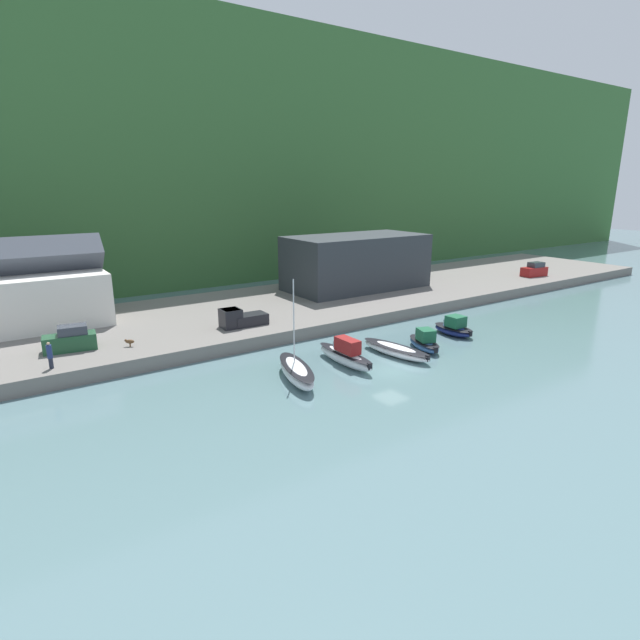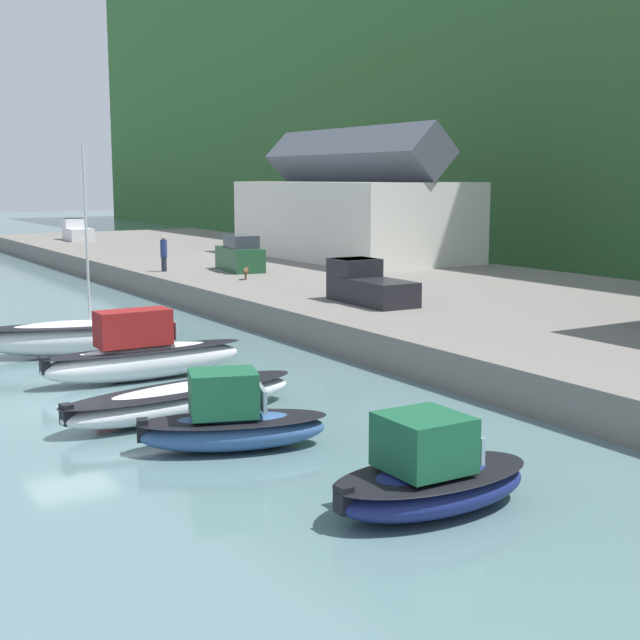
% 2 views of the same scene
% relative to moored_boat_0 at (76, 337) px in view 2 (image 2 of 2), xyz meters
% --- Properties ---
extents(ground_plane, '(320.00, 320.00, 0.00)m').
position_rel_moored_boat_0_xyz_m(ground_plane, '(7.83, -2.58, -0.74)').
color(ground_plane, slate).
extents(quay_promenade, '(131.76, 21.72, 1.30)m').
position_rel_moored_boat_0_xyz_m(quay_promenade, '(7.83, 19.36, -0.09)').
color(quay_promenade, slate).
rests_on(quay_promenade, ground_plane).
extents(harbor_clubhouse, '(18.44, 9.23, 8.98)m').
position_rel_moored_boat_0_xyz_m(harbor_clubhouse, '(-18.07, 24.75, 3.76)').
color(harbor_clubhouse, silver).
rests_on(harbor_clubhouse, quay_promenade).
extents(moored_boat_0, '(3.84, 7.58, 8.12)m').
position_rel_moored_boat_0_xyz_m(moored_boat_0, '(0.00, 0.00, 0.00)').
color(moored_boat_0, white).
rests_on(moored_boat_0, ground_plane).
extents(moored_boat_1, '(1.55, 7.20, 2.44)m').
position_rel_moored_boat_0_xyz_m(moored_boat_1, '(5.40, 0.68, 0.14)').
color(moored_boat_1, silver).
rests_on(moored_boat_1, ground_plane).
extents(moored_boat_2, '(2.96, 7.74, 0.98)m').
position_rel_moored_boat_0_xyz_m(moored_boat_2, '(10.63, -0.05, -0.21)').
color(moored_boat_2, white).
rests_on(moored_boat_2, ground_plane).
extents(moored_boat_3, '(3.33, 5.20, 2.04)m').
position_rel_moored_boat_0_xyz_m(moored_boat_3, '(14.13, -0.20, -0.03)').
color(moored_boat_3, '#33568E').
rests_on(moored_boat_3, ground_plane).
extents(moored_boat_4, '(2.32, 4.68, 2.07)m').
position_rel_moored_boat_0_xyz_m(moored_boat_4, '(20.12, 1.45, -0.01)').
color(moored_boat_4, navy).
rests_on(moored_boat_4, ground_plane).
extents(parked_car_1, '(4.40, 2.34, 2.16)m').
position_rel_moored_boat_0_xyz_m(parked_car_1, '(-14.10, 14.12, 1.48)').
color(parked_car_1, '#1E4C2D').
rests_on(parked_car_1, quay_promenade).
extents(pickup_truck_0, '(4.87, 2.35, 1.90)m').
position_rel_moored_boat_0_xyz_m(pickup_truck_0, '(-45.99, 13.60, 1.38)').
color(pickup_truck_0, silver).
rests_on(pickup_truck_0, quay_promenade).
extents(pickup_truck_1, '(4.76, 2.06, 1.90)m').
position_rel_moored_boat_0_xyz_m(pickup_truck_1, '(1.23, 12.80, 1.38)').
color(pickup_truck_1, black).
rests_on(pickup_truck_1, quay_promenade).
extents(person_on_quay, '(0.40, 0.40, 2.14)m').
position_rel_moored_boat_0_xyz_m(person_on_quay, '(-16.14, 10.07, 1.66)').
color(person_on_quay, '#232838').
rests_on(person_on_quay, quay_promenade).
extents(dog_on_quay, '(0.82, 0.71, 0.68)m').
position_rel_moored_boat_0_xyz_m(dog_on_quay, '(-9.70, 12.27, 1.02)').
color(dog_on_quay, brown).
rests_on(dog_on_quay, quay_promenade).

